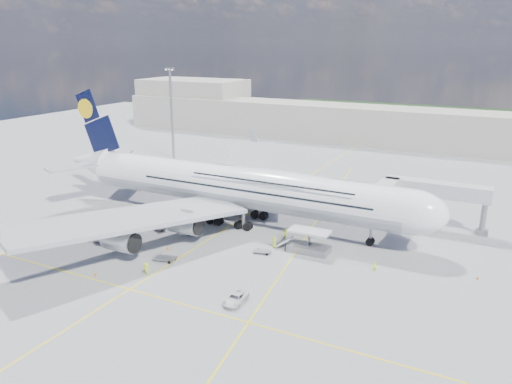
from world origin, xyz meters
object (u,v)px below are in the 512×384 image
at_px(dolly_row_b, 100,237).
at_px(dolly_nose_far, 262,251).
at_px(catering_truck_outer, 254,162).
at_px(crew_nose, 375,267).
at_px(service_van, 236,299).
at_px(cone_wing_right_outer, 95,274).
at_px(cone_wing_left_inner, 266,200).
at_px(cone_nose, 478,278).
at_px(cone_wing_right_inner, 168,248).
at_px(cargo_loader, 308,244).
at_px(light_mast, 172,114).
at_px(dolly_row_a, 102,236).
at_px(cone_tail, 140,190).
at_px(dolly_row_c, 158,225).
at_px(dolly_nose_near, 165,258).
at_px(dolly_back, 56,227).
at_px(catering_truck_inner, 246,192).
at_px(crew_van, 274,242).
at_px(crew_tug, 146,269).
at_px(baggage_tug, 186,231).
at_px(crew_wing, 89,236).
at_px(jet_bridge, 416,192).
at_px(crew_loader, 285,234).
at_px(airliner, 238,186).

height_order(dolly_row_b, dolly_nose_far, dolly_row_b).
relative_size(catering_truck_outer, crew_nose, 4.41).
distance_m(service_van, cone_wing_right_outer, 21.82).
bearing_deg(cone_wing_left_inner, cone_nose, -23.91).
relative_size(service_van, crew_nose, 2.61).
height_order(dolly_nose_far, cone_wing_right_inner, cone_wing_right_inner).
bearing_deg(cone_wing_right_inner, cargo_loader, 25.21).
bearing_deg(light_mast, cone_wing_right_inner, -54.84).
bearing_deg(cone_wing_right_inner, dolly_row_a, -169.12).
xyz_separation_m(light_mast, cone_tail, (11.18, -28.09, -12.93)).
bearing_deg(dolly_row_c, crew_nose, 24.08).
height_order(dolly_nose_near, cone_wing_left_inner, cone_wing_left_inner).
bearing_deg(dolly_back, catering_truck_inner, 54.37).
distance_m(catering_truck_outer, crew_nose, 63.31).
relative_size(dolly_nose_near, service_van, 0.85).
xyz_separation_m(crew_van, crew_tug, (-12.15, -17.40, -0.03)).
relative_size(dolly_back, crew_nose, 1.94).
bearing_deg(service_van, cone_tail, 140.61).
bearing_deg(crew_nose, baggage_tug, 134.94).
height_order(dolly_row_b, crew_wing, crew_wing).
height_order(dolly_row_c, cone_tail, dolly_row_c).
relative_size(catering_truck_inner, cone_nose, 16.03).
bearing_deg(dolly_nose_far, service_van, -92.59).
height_order(dolly_nose_near, service_van, service_van).
distance_m(cargo_loader, light_mast, 71.72).
distance_m(crew_nose, cone_wing_right_inner, 32.58).
xyz_separation_m(cargo_loader, crew_nose, (11.39, -2.51, -0.41)).
bearing_deg(cone_wing_left_inner, dolly_back, -129.78).
bearing_deg(jet_bridge, cone_wing_left_inner, 175.04).
distance_m(dolly_nose_near, service_van, 17.25).
bearing_deg(crew_loader, catering_truck_inner, 173.98).
bearing_deg(crew_wing, dolly_row_b, -52.25).
distance_m(dolly_row_c, crew_wing, 11.89).
bearing_deg(baggage_tug, crew_van, -14.56).
height_order(cone_wing_right_inner, cone_tail, cone_tail).
distance_m(dolly_back, dolly_nose_near, 25.87).
distance_m(catering_truck_outer, crew_wing, 55.97).
relative_size(airliner, cargo_loader, 9.28).
relative_size(cargo_loader, catering_truck_outer, 1.15).
bearing_deg(cone_tail, cone_nose, -9.78).
distance_m(dolly_row_c, cone_wing_right_outer, 19.25).
distance_m(dolly_row_a, crew_wing, 2.52).
bearing_deg(crew_wing, dolly_row_a, -87.68).
bearing_deg(baggage_tug, jet_bridge, 10.37).
relative_size(airliner, dolly_row_a, 23.78).
height_order(crew_nose, crew_wing, crew_nose).
xyz_separation_m(cargo_loader, cone_wing_left_inner, (-17.61, 20.70, -0.96)).
relative_size(crew_loader, cone_wing_right_outer, 3.13).
bearing_deg(dolly_row_a, light_mast, 99.11).
distance_m(dolly_back, crew_nose, 56.09).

